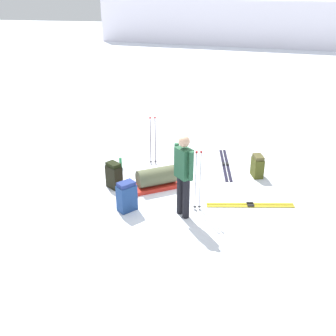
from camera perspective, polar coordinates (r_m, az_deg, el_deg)
ground_plane at (r=8.76m, az=0.00°, el=-4.15°), size 80.00×80.00×0.00m
distant_snow_ridge at (r=32.70m, az=8.21°, el=20.11°), size 18.86×7.42×3.12m
skier_standing at (r=7.67m, az=2.24°, el=-0.62°), size 0.42×0.44×1.70m
ski_pair_near at (r=8.61m, az=11.66°, el=-5.20°), size 1.84×0.46×0.05m
ski_pair_far at (r=10.36m, az=8.20°, el=0.50°), size 0.41×1.95×0.05m
backpack_large_dark at (r=9.79m, az=12.65°, el=0.26°), size 0.32×0.41×0.54m
backpack_bright at (r=9.10m, az=-7.72°, el=-1.08°), size 0.42×0.40×0.61m
backpack_small_spare at (r=8.17m, az=-5.90°, el=-4.08°), size 0.43×0.44×0.64m
ski_poles_planted_near at (r=10.06m, az=-2.18°, el=4.27°), size 0.19×0.10×1.27m
ski_poles_planted_far at (r=7.98m, az=4.31°, el=-1.40°), size 0.16×0.10×1.31m
gear_sled at (r=9.04m, az=-1.67°, el=-1.57°), size 1.30×1.04×0.49m
thermos_bottle at (r=10.14m, az=-6.79°, el=0.75°), size 0.07×0.07×0.26m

